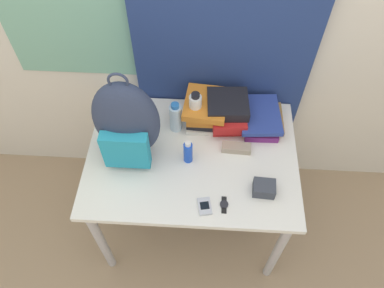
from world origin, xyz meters
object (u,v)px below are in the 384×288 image
(book_stack_right, at_px, (261,118))
(wristwatch, at_px, (224,205))
(sports_bottle, at_px, (195,111))
(water_bottle, at_px, (176,117))
(book_stack_left, at_px, (206,110))
(book_stack_center, at_px, (229,112))
(cell_phone, at_px, (205,206))
(camera_pouch, at_px, (264,188))
(backpack, at_px, (126,123))
(sunscreen_bottle, at_px, (188,152))
(sunglasses_case, at_px, (236,148))

(book_stack_right, height_order, wristwatch, book_stack_right)
(book_stack_right, distance_m, sports_bottle, 0.36)
(book_stack_right, distance_m, wristwatch, 0.54)
(water_bottle, bearing_deg, sports_bottle, 15.06)
(book_stack_left, distance_m, sports_bottle, 0.08)
(book_stack_center, distance_m, sports_bottle, 0.18)
(book_stack_right, height_order, cell_phone, book_stack_right)
(sports_bottle, bearing_deg, cell_phone, -81.84)
(sports_bottle, height_order, camera_pouch, sports_bottle)
(sports_bottle, bearing_deg, water_bottle, -164.94)
(camera_pouch, bearing_deg, book_stack_left, 124.48)
(backpack, xyz_separation_m, wristwatch, (0.48, -0.28, -0.23))
(backpack, distance_m, sports_bottle, 0.39)
(book_stack_right, bearing_deg, sunscreen_bottle, -145.54)
(sunscreen_bottle, height_order, cell_phone, sunscreen_bottle)
(book_stack_left, height_order, sunscreen_bottle, book_stack_left)
(cell_phone, bearing_deg, sunscreen_bottle, 109.76)
(water_bottle, distance_m, wristwatch, 0.53)
(backpack, xyz_separation_m, book_stack_left, (0.37, 0.24, -0.15))
(book_stack_right, bearing_deg, wristwatch, -110.64)
(book_stack_right, relative_size, wristwatch, 3.30)
(backpack, xyz_separation_m, camera_pouch, (0.67, -0.20, -0.20))
(book_stack_center, distance_m, water_bottle, 0.29)
(book_stack_right, distance_m, sunscreen_bottle, 0.46)
(backpack, relative_size, sports_bottle, 2.22)
(backpack, distance_m, wristwatch, 0.60)
(water_bottle, distance_m, sunscreen_bottle, 0.22)
(sports_bottle, xyz_separation_m, sunglasses_case, (0.22, -0.15, -0.10))
(sunglasses_case, height_order, camera_pouch, camera_pouch)
(camera_pouch, bearing_deg, backpack, 163.63)
(camera_pouch, bearing_deg, sports_bottle, 131.72)
(book_stack_left, bearing_deg, sports_bottle, -143.54)
(sunscreen_bottle, bearing_deg, cell_phone, -70.24)
(camera_pouch, relative_size, wristwatch, 1.24)
(book_stack_right, distance_m, sunglasses_case, 0.23)
(book_stack_left, xyz_separation_m, sports_bottle, (-0.05, -0.04, 0.04))
(book_stack_center, relative_size, book_stack_right, 0.93)
(wristwatch, bearing_deg, book_stack_center, 88.42)
(backpack, xyz_separation_m, sunscreen_bottle, (0.29, -0.03, -0.16))
(water_bottle, bearing_deg, book_stack_center, 12.52)
(book_stack_center, distance_m, sunglasses_case, 0.21)
(sunscreen_bottle, bearing_deg, sunglasses_case, 17.16)
(water_bottle, xyz_separation_m, sunglasses_case, (0.33, -0.13, -0.07))
(sports_bottle, distance_m, sunglasses_case, 0.29)
(sunscreen_bottle, distance_m, cell_phone, 0.29)
(backpack, height_order, cell_phone, backpack)
(book_stack_left, bearing_deg, backpack, -147.20)
(book_stack_center, relative_size, water_bottle, 1.41)
(sunglasses_case, distance_m, camera_pouch, 0.27)
(book_stack_center, bearing_deg, sunscreen_bottle, -127.07)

